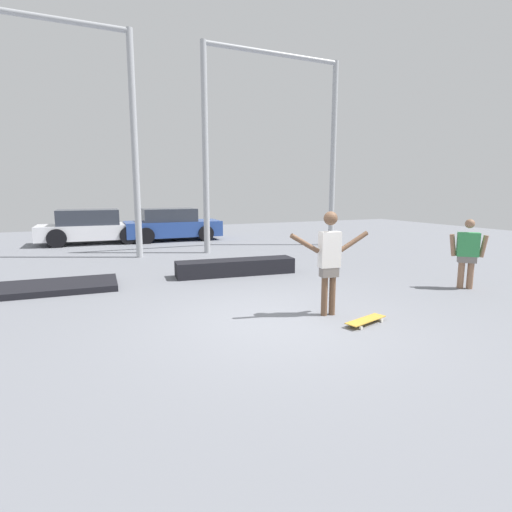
% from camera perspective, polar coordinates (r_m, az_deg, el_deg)
% --- Properties ---
extents(ground_plane, '(36.00, 36.00, 0.00)m').
position_cam_1_polar(ground_plane, '(6.49, 3.27, -9.24)').
color(ground_plane, slate).
extents(skateboarder, '(1.40, 0.26, 1.73)m').
position_cam_1_polar(skateboarder, '(6.66, 10.45, -0.07)').
color(skateboarder, brown).
rests_on(skateboarder, ground_plane).
extents(skateboard, '(0.83, 0.42, 0.08)m').
position_cam_1_polar(skateboard, '(6.54, 15.41, -8.82)').
color(skateboard, gold).
rests_on(skateboard, ground_plane).
extents(grind_box, '(2.99, 0.91, 0.38)m').
position_cam_1_polar(grind_box, '(9.92, -2.91, -1.60)').
color(grind_box, black).
rests_on(grind_box, ground_plane).
extents(manual_pad, '(3.21, 1.47, 0.13)m').
position_cam_1_polar(manual_pad, '(9.48, -28.84, -4.04)').
color(manual_pad, black).
rests_on(manual_pad, ground_plane).
extents(canopy_support_left, '(5.17, 0.20, 6.71)m').
position_cam_1_polar(canopy_support_left, '(12.97, -28.52, 16.71)').
color(canopy_support_left, '#A5A8AD').
rests_on(canopy_support_left, ground_plane).
extents(canopy_support_right, '(5.17, 0.20, 6.71)m').
position_cam_1_polar(canopy_support_right, '(14.47, 2.58, 16.90)').
color(canopy_support_right, '#A5A8AD').
rests_on(canopy_support_right, ground_plane).
extents(parked_car_white, '(4.14, 1.97, 1.34)m').
position_cam_1_polar(parked_car_white, '(17.10, -22.41, 3.84)').
color(parked_car_white, white).
rests_on(parked_car_white, ground_plane).
extents(parked_car_blue, '(3.96, 1.96, 1.34)m').
position_cam_1_polar(parked_car_blue, '(17.27, -11.94, 4.37)').
color(parked_car_blue, '#284793').
rests_on(parked_car_blue, ground_plane).
extents(bystander, '(0.61, 0.58, 1.48)m').
position_cam_1_polar(bystander, '(9.53, 27.98, 0.56)').
color(bystander, '#8C664C').
rests_on(bystander, ground_plane).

